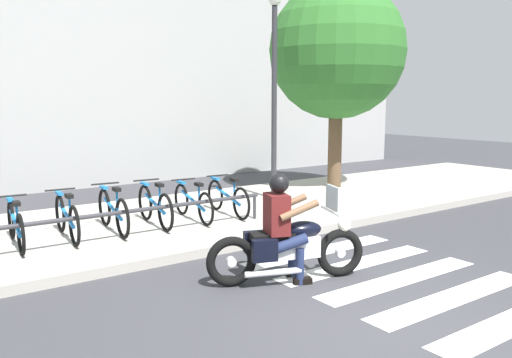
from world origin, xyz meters
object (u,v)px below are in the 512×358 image
object	(u,v)px
bicycle_2	(67,218)
bicycle_5	(193,202)
bicycle_1	(16,225)
motorcycle	(288,247)
tree_near_rack	(337,51)
bicycle_4	(155,206)
bike_rack	(125,213)
bicycle_6	(228,198)
street_lamp	(274,80)
rider	(283,220)
bicycle_3	(113,211)

from	to	relation	value
bicycle_2	bicycle_5	world-z (taller)	bicycle_2
bicycle_5	bicycle_1	bearing A→B (deg)	-180.00
motorcycle	bicycle_5	bearing A→B (deg)	83.52
bicycle_1	tree_near_rack	bearing A→B (deg)	9.08
motorcycle	bicycle_4	bearing A→B (deg)	96.84
motorcycle	bike_rack	world-z (taller)	motorcycle
bicycle_1	bicycle_2	distance (m)	0.76
bike_rack	bicycle_6	bearing A→B (deg)	13.60
bicycle_4	bicycle_5	world-z (taller)	bicycle_4
street_lamp	tree_near_rack	distance (m)	2.43
bicycle_6	street_lamp	size ratio (longest dim) A/B	0.36
rider	bicycle_2	world-z (taller)	rider
bicycle_5	bicycle_6	world-z (taller)	bicycle_6
tree_near_rack	bicycle_6	bearing A→B (deg)	-162.74
bike_rack	street_lamp	xyz separation A→B (m)	(4.07, 1.41, 2.22)
rider	bicycle_4	world-z (taller)	rider
bicycle_2	street_lamp	world-z (taller)	street_lamp
bicycle_6	street_lamp	distance (m)	3.03
rider	bike_rack	xyz separation A→B (m)	(-1.09, 2.69, -0.26)
bicycle_3	bicycle_5	xyz separation A→B (m)	(1.53, 0.00, -0.02)
street_lamp	bicycle_1	bearing A→B (deg)	-171.29
bicycle_4	bicycle_3	bearing A→B (deg)	179.99
motorcycle	tree_near_rack	bearing A→B (deg)	41.16
motorcycle	street_lamp	size ratio (longest dim) A/B	0.45
bicycle_2	bicycle_5	xyz separation A→B (m)	(2.29, 0.00, -0.01)
bicycle_6	bike_rack	distance (m)	2.36
bicycle_3	bicycle_4	distance (m)	0.76
bicycle_2	bicycle_6	xyz separation A→B (m)	(3.06, 0.00, -0.01)
motorcycle	bicycle_3	size ratio (longest dim) A/B	1.22
bicycle_3	tree_near_rack	world-z (taller)	tree_near_rack
bicycle_6	street_lamp	bearing A→B (deg)	25.73
bicycle_3	bicycle_4	size ratio (longest dim) A/B	1.03
bicycle_5	motorcycle	bearing A→B (deg)	-96.48
bicycle_3	bicycle_5	bearing A→B (deg)	0.05
street_lamp	rider	bearing A→B (deg)	-126.06
bicycle_4	street_lamp	distance (m)	4.11
bicycle_1	bicycle_3	size ratio (longest dim) A/B	1.00
rider	bicycle_5	distance (m)	3.29
bicycle_4	bike_rack	world-z (taller)	bicycle_4
motorcycle	bike_rack	xyz separation A→B (m)	(-1.16, 2.72, 0.11)
bicycle_3	street_lamp	xyz separation A→B (m)	(4.07, 0.86, 2.28)
bike_rack	street_lamp	distance (m)	4.85
bicycle_3	bicycle_6	world-z (taller)	bicycle_3
bike_rack	tree_near_rack	distance (m)	7.24
bicycle_1	bike_rack	world-z (taller)	bicycle_1
rider	bicycle_1	xyz separation A→B (m)	(-2.61, 3.24, -0.34)
motorcycle	bicycle_6	distance (m)	3.46
bicycle_1	motorcycle	bearing A→B (deg)	-50.65
bicycle_5	rider	bearing A→B (deg)	-97.77
tree_near_rack	bicycle_2	bearing A→B (deg)	-169.96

